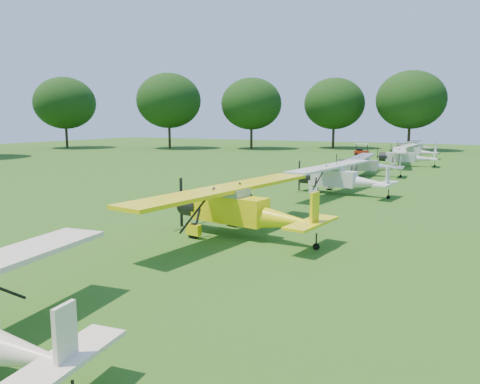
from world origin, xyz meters
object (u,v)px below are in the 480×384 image
at_px(aircraft_3, 340,176).
at_px(aircraft_7, 416,146).
at_px(aircraft_6, 412,150).
at_px(golf_cart, 361,152).
at_px(aircraft_5, 405,156).
at_px(aircraft_4, 367,164).
at_px(aircraft_2, 240,206).

xyz_separation_m(aircraft_3, aircraft_7, (-0.70, 44.48, -0.17)).
height_order(aircraft_6, aircraft_7, aircraft_6).
bearing_deg(golf_cart, aircraft_6, -23.46).
bearing_deg(aircraft_5, aircraft_7, 85.25).
bearing_deg(aircraft_4, aircraft_5, 77.24).
distance_m(aircraft_5, aircraft_7, 22.42).
bearing_deg(aircraft_4, aircraft_6, 83.58).
distance_m(aircraft_6, aircraft_7, 11.39).
bearing_deg(aircraft_7, aircraft_4, -88.59).
bearing_deg(golf_cart, aircraft_2, -91.74).
bearing_deg(aircraft_4, aircraft_3, -89.91).
bearing_deg(aircraft_3, aircraft_4, 101.12).
bearing_deg(aircraft_2, aircraft_3, 94.75).
relative_size(aircraft_2, aircraft_3, 1.09).
xyz_separation_m(aircraft_3, aircraft_4, (-0.75, 11.49, -0.15)).
distance_m(aircraft_4, aircraft_7, 32.99).
xyz_separation_m(aircraft_6, aircraft_7, (-0.99, 11.34, -0.01)).
height_order(aircraft_2, aircraft_4, aircraft_2).
height_order(aircraft_5, aircraft_6, aircraft_5).
xyz_separation_m(aircraft_4, golf_cart, (-5.95, 23.47, -0.55)).
height_order(aircraft_2, aircraft_5, aircraft_2).
bearing_deg(aircraft_6, golf_cart, 167.78).
height_order(aircraft_3, aircraft_5, aircraft_3).
bearing_deg(aircraft_2, aircraft_7, 97.52).
relative_size(aircraft_3, aircraft_6, 1.15).
xyz_separation_m(aircraft_4, aircraft_5, (1.71, 10.63, 0.04)).
relative_size(aircraft_3, aircraft_5, 1.09).
xyz_separation_m(aircraft_2, aircraft_4, (-0.11, 24.95, -0.26)).
bearing_deg(aircraft_2, aircraft_4, 97.72).
distance_m(aircraft_5, aircraft_6, 11.04).
height_order(aircraft_3, golf_cart, aircraft_3).
height_order(aircraft_3, aircraft_4, aircraft_3).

